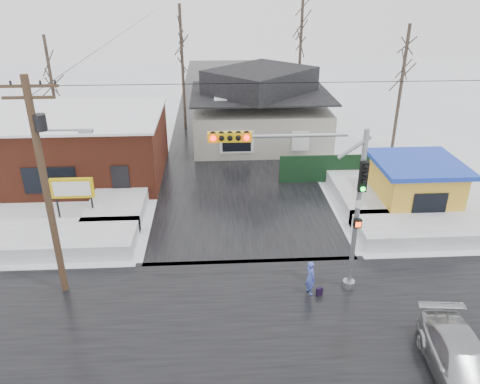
{
  "coord_description": "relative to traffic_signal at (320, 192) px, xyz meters",
  "views": [
    {
      "loc": [
        -1.56,
        -13.03,
        12.15
      ],
      "look_at": [
        -0.44,
        6.39,
        3.0
      ],
      "focal_mm": 35.0,
      "sensor_mm": 36.0,
      "label": 1
    }
  ],
  "objects": [
    {
      "name": "ground",
      "position": [
        -2.43,
        -2.97,
        -4.54
      ],
      "size": [
        120.0,
        120.0,
        0.0
      ],
      "primitive_type": "plane",
      "color": "white",
      "rests_on": "ground"
    },
    {
      "name": "road_ns",
      "position": [
        -2.43,
        -2.97,
        -4.53
      ],
      "size": [
        10.0,
        120.0,
        0.02
      ],
      "primitive_type": "cube",
      "color": "black",
      "rests_on": "ground"
    },
    {
      "name": "road_ew",
      "position": [
        -2.43,
        -2.97,
        -4.53
      ],
      "size": [
        120.0,
        10.0,
        0.02
      ],
      "primitive_type": "cube",
      "color": "black",
      "rests_on": "ground"
    },
    {
      "name": "snowbank_nw",
      "position": [
        -11.43,
        4.03,
        -4.14
      ],
      "size": [
        7.0,
        3.0,
        0.8
      ],
      "primitive_type": "cube",
      "color": "white",
      "rests_on": "ground"
    },
    {
      "name": "snowbank_ne",
      "position": [
        6.57,
        4.03,
        -4.14
      ],
      "size": [
        7.0,
        3.0,
        0.8
      ],
      "primitive_type": "cube",
      "color": "white",
      "rests_on": "ground"
    },
    {
      "name": "snowbank_nside_w",
      "position": [
        -9.43,
        9.03,
        -4.14
      ],
      "size": [
        3.0,
        8.0,
        0.8
      ],
      "primitive_type": "cube",
      "color": "white",
      "rests_on": "ground"
    },
    {
      "name": "snowbank_nside_e",
      "position": [
        4.57,
        9.03,
        -4.14
      ],
      "size": [
        3.0,
        8.0,
        0.8
      ],
      "primitive_type": "cube",
      "color": "white",
      "rests_on": "ground"
    },
    {
      "name": "traffic_signal",
      "position": [
        0.0,
        0.0,
        0.0
      ],
      "size": [
        6.05,
        0.68,
        7.0
      ],
      "color": "gray",
      "rests_on": "ground"
    },
    {
      "name": "utility_pole",
      "position": [
        -10.36,
        0.53,
        0.57
      ],
      "size": [
        3.15,
        0.44,
        9.0
      ],
      "color": "#382619",
      "rests_on": "ground"
    },
    {
      "name": "brick_building",
      "position": [
        -13.43,
        13.03,
        -2.46
      ],
      "size": [
        12.2,
        8.2,
        4.12
      ],
      "color": "maroon",
      "rests_on": "ground"
    },
    {
      "name": "marquee_sign",
      "position": [
        -11.43,
        6.53,
        -2.62
      ],
      "size": [
        2.2,
        0.21,
        2.55
      ],
      "color": "black",
      "rests_on": "ground"
    },
    {
      "name": "house",
      "position": [
        -0.43,
        19.03,
        -1.92
      ],
      "size": [
        10.4,
        8.4,
        5.76
      ],
      "color": "#AAA799",
      "rests_on": "ground"
    },
    {
      "name": "kiosk",
      "position": [
        7.07,
        7.03,
        -3.08
      ],
      "size": [
        4.6,
        4.6,
        2.88
      ],
      "color": "gold",
      "rests_on": "ground"
    },
    {
      "name": "fence",
      "position": [
        4.07,
        11.03,
        -3.64
      ],
      "size": [
        8.0,
        0.12,
        1.8
      ],
      "primitive_type": "cube",
      "color": "black",
      "rests_on": "ground"
    },
    {
      "name": "tree_far_left",
      "position": [
        -6.43,
        23.03,
        3.41
      ],
      "size": [
        3.0,
        3.0,
        10.0
      ],
      "color": "#332821",
      "rests_on": "ground"
    },
    {
      "name": "tree_far_mid",
      "position": [
        3.57,
        25.03,
        5.0
      ],
      "size": [
        3.0,
        3.0,
        12.0
      ],
      "color": "#332821",
      "rests_on": "ground"
    },
    {
      "name": "tree_far_right",
      "position": [
        9.57,
        17.03,
        2.62
      ],
      "size": [
        3.0,
        3.0,
        9.0
      ],
      "color": "#332821",
      "rests_on": "ground"
    },
    {
      "name": "tree_far_west",
      "position": [
        -16.43,
        21.03,
        1.82
      ],
      "size": [
        3.0,
        3.0,
        8.0
      ],
      "color": "#332821",
      "rests_on": "ground"
    },
    {
      "name": "pedestrian",
      "position": [
        -0.18,
        -0.3,
        -3.77
      ],
      "size": [
        0.53,
        0.65,
        1.54
      ],
      "primitive_type": "imported",
      "rotation": [
        0.0,
        0.0,
        1.91
      ],
      "color": "#4457C1",
      "rests_on": "ground"
    },
    {
      "name": "car",
      "position": [
        3.83,
        -5.18,
        -3.85
      ],
      "size": [
        2.38,
        4.93,
        1.38
      ],
      "primitive_type": "imported",
      "rotation": [
        0.0,
        0.0,
        -0.1
      ],
      "color": "#AAADB1",
      "rests_on": "ground"
    },
    {
      "name": "shopping_bag",
      "position": [
        0.2,
        -0.48,
        -4.36
      ],
      "size": [
        0.3,
        0.23,
        0.35
      ],
      "primitive_type": "cube",
      "rotation": [
        0.0,
        0.0,
        0.43
      ],
      "color": "black",
      "rests_on": "ground"
    }
  ]
}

